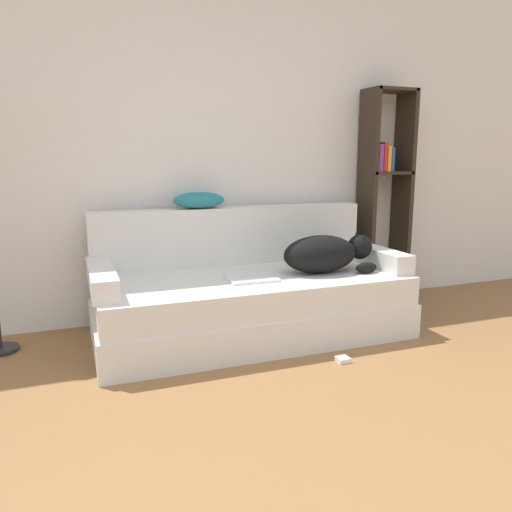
# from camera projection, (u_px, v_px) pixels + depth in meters

# --- Properties ---
(wall_back) EXTENTS (7.19, 0.06, 2.70)m
(wall_back) POSITION_uv_depth(u_px,v_px,m) (199.00, 137.00, 3.68)
(wall_back) COLOR silver
(wall_back) RESTS_ON ground_plane
(couch) EXTENTS (2.08, 0.96, 0.42)m
(couch) POSITION_uv_depth(u_px,v_px,m) (251.00, 306.00, 3.41)
(couch) COLOR silver
(couch) RESTS_ON ground_plane
(couch_backrest) EXTENTS (2.04, 0.15, 0.42)m
(couch_backrest) POSITION_uv_depth(u_px,v_px,m) (232.00, 236.00, 3.70)
(couch_backrest) COLOR silver
(couch_backrest) RESTS_ON couch
(couch_arm_left) EXTENTS (0.15, 0.77, 0.13)m
(couch_arm_left) POSITION_uv_depth(u_px,v_px,m) (102.00, 278.00, 3.02)
(couch_arm_left) COLOR silver
(couch_arm_left) RESTS_ON couch
(couch_arm_right) EXTENTS (0.15, 0.77, 0.13)m
(couch_arm_right) POSITION_uv_depth(u_px,v_px,m) (374.00, 256.00, 3.69)
(couch_arm_right) COLOR silver
(couch_arm_right) RESTS_ON couch
(dog) EXTENTS (0.67, 0.32, 0.26)m
(dog) POSITION_uv_depth(u_px,v_px,m) (326.00, 253.00, 3.43)
(dog) COLOR black
(dog) RESTS_ON couch
(laptop) EXTENTS (0.33, 0.26, 0.02)m
(laptop) POSITION_uv_depth(u_px,v_px,m) (252.00, 278.00, 3.24)
(laptop) COLOR silver
(laptop) RESTS_ON couch
(throw_pillow) EXTENTS (0.37, 0.22, 0.12)m
(throw_pillow) POSITION_uv_depth(u_px,v_px,m) (199.00, 200.00, 3.57)
(throw_pillow) COLOR teal
(throw_pillow) RESTS_ON couch_backrest
(bookshelf) EXTENTS (0.39, 0.26, 1.74)m
(bookshelf) POSITION_uv_depth(u_px,v_px,m) (384.00, 186.00, 4.12)
(bookshelf) COLOR #2D2319
(bookshelf) RESTS_ON ground_plane
(power_adapter) EXTENTS (0.08, 0.08, 0.03)m
(power_adapter) POSITION_uv_depth(u_px,v_px,m) (343.00, 359.00, 2.99)
(power_adapter) COLOR white
(power_adapter) RESTS_ON ground_plane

